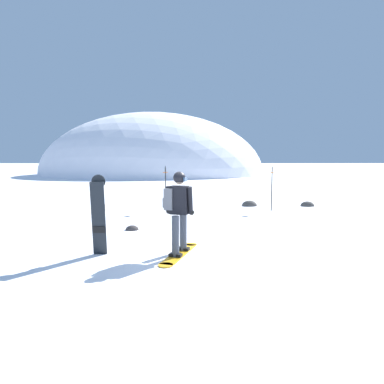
{
  "coord_description": "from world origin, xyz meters",
  "views": [
    {
      "loc": [
        -0.31,
        -7.12,
        1.96
      ],
      "look_at": [
        -0.19,
        2.6,
        1.0
      ],
      "focal_mm": 31.1,
      "sensor_mm": 36.0,
      "label": 1
    }
  ],
  "objects_px": {
    "spare_snowboard": "(99,215)",
    "piste_marker_far": "(165,185)",
    "snowboarder_main": "(178,210)",
    "rock_small": "(249,206)",
    "rock_mid": "(132,230)",
    "piste_marker_near": "(272,185)",
    "rock_dark": "(307,206)"
  },
  "relations": [
    {
      "from": "rock_dark",
      "to": "spare_snowboard",
      "type": "bearing_deg",
      "value": -133.99
    },
    {
      "from": "rock_dark",
      "to": "rock_small",
      "type": "relative_size",
      "value": 0.89
    },
    {
      "from": "spare_snowboard",
      "to": "piste_marker_far",
      "type": "distance_m",
      "value": 6.0
    },
    {
      "from": "spare_snowboard",
      "to": "rock_dark",
      "type": "xyz_separation_m",
      "value": [
        6.83,
        7.08,
        -0.84
      ]
    },
    {
      "from": "spare_snowboard",
      "to": "rock_mid",
      "type": "xyz_separation_m",
      "value": [
        0.26,
        2.43,
        -0.84
      ]
    },
    {
      "from": "piste_marker_far",
      "to": "rock_small",
      "type": "relative_size",
      "value": 2.68
    },
    {
      "from": "rock_small",
      "to": "piste_marker_near",
      "type": "bearing_deg",
      "value": -65.96
    },
    {
      "from": "piste_marker_far",
      "to": "rock_small",
      "type": "xyz_separation_m",
      "value": [
        3.45,
        1.25,
        -0.99
      ]
    },
    {
      "from": "snowboarder_main",
      "to": "spare_snowboard",
      "type": "relative_size",
      "value": 1.07
    },
    {
      "from": "piste_marker_near",
      "to": "rock_mid",
      "type": "bearing_deg",
      "value": -144.21
    },
    {
      "from": "spare_snowboard",
      "to": "rock_small",
      "type": "xyz_separation_m",
      "value": [
        4.41,
        7.17,
        -0.84
      ]
    },
    {
      "from": "piste_marker_far",
      "to": "rock_small",
      "type": "height_order",
      "value": "piste_marker_far"
    },
    {
      "from": "piste_marker_near",
      "to": "piste_marker_far",
      "type": "bearing_deg",
      "value": 178.88
    },
    {
      "from": "piste_marker_near",
      "to": "rock_dark",
      "type": "xyz_separation_m",
      "value": [
        1.83,
        1.23,
        -0.99
      ]
    },
    {
      "from": "spare_snowboard",
      "to": "piste_marker_far",
      "type": "relative_size",
      "value": 0.96
    },
    {
      "from": "spare_snowboard",
      "to": "rock_mid",
      "type": "height_order",
      "value": "spare_snowboard"
    },
    {
      "from": "piste_marker_near",
      "to": "rock_dark",
      "type": "height_order",
      "value": "piste_marker_near"
    },
    {
      "from": "rock_mid",
      "to": "rock_small",
      "type": "relative_size",
      "value": 0.57
    },
    {
      "from": "spare_snowboard",
      "to": "rock_small",
      "type": "bearing_deg",
      "value": 58.43
    },
    {
      "from": "rock_dark",
      "to": "rock_small",
      "type": "xyz_separation_m",
      "value": [
        -2.42,
        0.09,
        0.0
      ]
    },
    {
      "from": "piste_marker_far",
      "to": "rock_mid",
      "type": "xyz_separation_m",
      "value": [
        -0.7,
        -3.5,
        -0.99
      ]
    },
    {
      "from": "snowboarder_main",
      "to": "rock_dark",
      "type": "height_order",
      "value": "snowboarder_main"
    },
    {
      "from": "snowboarder_main",
      "to": "rock_small",
      "type": "xyz_separation_m",
      "value": [
        2.79,
        7.14,
        -0.92
      ]
    },
    {
      "from": "snowboarder_main",
      "to": "rock_dark",
      "type": "xyz_separation_m",
      "value": [
        5.22,
        7.04,
        -0.92
      ]
    },
    {
      "from": "rock_small",
      "to": "snowboarder_main",
      "type": "bearing_deg",
      "value": -111.38
    },
    {
      "from": "piste_marker_near",
      "to": "rock_dark",
      "type": "bearing_deg",
      "value": 33.91
    },
    {
      "from": "spare_snowboard",
      "to": "piste_marker_near",
      "type": "bearing_deg",
      "value": 49.46
    },
    {
      "from": "rock_dark",
      "to": "rock_small",
      "type": "distance_m",
      "value": 2.43
    },
    {
      "from": "snowboarder_main",
      "to": "rock_small",
      "type": "height_order",
      "value": "snowboarder_main"
    },
    {
      "from": "piste_marker_far",
      "to": "rock_dark",
      "type": "distance_m",
      "value": 6.07
    },
    {
      "from": "rock_mid",
      "to": "rock_small",
      "type": "height_order",
      "value": "rock_small"
    },
    {
      "from": "spare_snowboard",
      "to": "piste_marker_far",
      "type": "height_order",
      "value": "piste_marker_far"
    }
  ]
}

